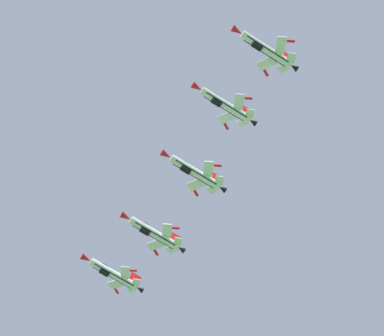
# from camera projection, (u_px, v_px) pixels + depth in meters

# --- Properties ---
(fighter_jet_lead) EXTENTS (13.44, 11.67, 5.30)m
(fighter_jet_lead) POSITION_uv_depth(u_px,v_px,m) (266.00, 49.00, 153.39)
(fighter_jet_lead) COLOR white
(fighter_jet_left_wing) EXTENTS (13.44, 11.63, 5.37)m
(fighter_jet_left_wing) POSITION_uv_depth(u_px,v_px,m) (225.00, 105.00, 158.19)
(fighter_jet_left_wing) COLOR white
(fighter_jet_right_wing) EXTENTS (13.44, 11.75, 5.14)m
(fighter_jet_right_wing) POSITION_uv_depth(u_px,v_px,m) (194.00, 172.00, 158.08)
(fighter_jet_right_wing) COLOR white
(fighter_jet_left_outer) EXTENTS (13.44, 11.73, 5.18)m
(fighter_jet_left_outer) POSITION_uv_depth(u_px,v_px,m) (153.00, 233.00, 161.68)
(fighter_jet_left_outer) COLOR white
(fighter_jet_right_outer) EXTENTS (13.44, 11.63, 5.36)m
(fighter_jet_right_outer) POSITION_uv_depth(u_px,v_px,m) (113.00, 274.00, 168.18)
(fighter_jet_right_outer) COLOR white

